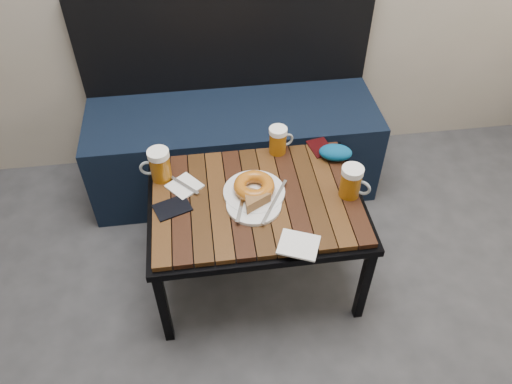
{
  "coord_description": "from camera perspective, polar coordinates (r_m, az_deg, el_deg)",
  "views": [
    {
      "loc": [
        -0.04,
        -0.22,
        1.84
      ],
      "look_at": [
        0.14,
        1.13,
        0.5
      ],
      "focal_mm": 35.0,
      "sensor_mm": 36.0,
      "label": 1
    }
  ],
  "objects": [
    {
      "name": "bench",
      "position": [
        2.53,
        -2.65,
        6.25
      ],
      "size": [
        1.4,
        0.5,
        0.95
      ],
      "color": "black",
      "rests_on": "ground"
    },
    {
      "name": "cafe_table",
      "position": [
        1.96,
        -0.0,
        -1.5
      ],
      "size": [
        0.84,
        0.62,
        0.47
      ],
      "color": "black",
      "rests_on": "ground"
    },
    {
      "name": "napkin_right",
      "position": [
        1.77,
        4.9,
        -6.04
      ],
      "size": [
        0.17,
        0.16,
        0.01
      ],
      "rotation": [
        0.0,
        0.0,
        -0.41
      ],
      "color": "white",
      "rests_on": "cafe_table"
    },
    {
      "name": "plate_pie",
      "position": [
        1.88,
        -0.25,
        -1.12
      ],
      "size": [
        0.21,
        0.21,
        0.06
      ],
      "color": "white",
      "rests_on": "cafe_table"
    },
    {
      "name": "plate_bagel",
      "position": [
        1.93,
        -0.21,
        0.37
      ],
      "size": [
        0.26,
        0.3,
        0.07
      ],
      "color": "white",
      "rests_on": "cafe_table"
    },
    {
      "name": "napkin_left",
      "position": [
        1.99,
        -8.18,
        0.68
      ],
      "size": [
        0.16,
        0.16,
        0.01
      ],
      "rotation": [
        0.0,
        0.0,
        0.66
      ],
      "color": "white",
      "rests_on": "cafe_table"
    },
    {
      "name": "passport_burgundy",
      "position": [
        2.17,
        7.38,
        5.05
      ],
      "size": [
        0.11,
        0.13,
        0.01
      ],
      "primitive_type": "cube",
      "rotation": [
        0.0,
        0.0,
        0.2
      ],
      "color": "black",
      "rests_on": "cafe_table"
    },
    {
      "name": "passport_navy",
      "position": [
        1.91,
        -9.54,
        -1.78
      ],
      "size": [
        0.16,
        0.14,
        0.01
      ],
      "primitive_type": "cube",
      "rotation": [
        0.0,
        0.0,
        -1.22
      ],
      "color": "black",
      "rests_on": "cafe_table"
    },
    {
      "name": "knit_pouch",
      "position": [
        2.11,
        9.07,
        4.48
      ],
      "size": [
        0.16,
        0.12,
        0.06
      ],
      "primitive_type": "ellipsoid",
      "rotation": [
        0.0,
        0.0,
        -0.25
      ],
      "color": "navy",
      "rests_on": "cafe_table"
    },
    {
      "name": "beer_mug_right",
      "position": [
        1.93,
        10.86,
        1.15
      ],
      "size": [
        0.13,
        0.11,
        0.13
      ],
      "rotation": [
        0.0,
        0.0,
        -0.6
      ],
      "color": "#8F500B",
      "rests_on": "cafe_table"
    },
    {
      "name": "beer_mug_centre",
      "position": [
        2.1,
        2.57,
        5.95
      ],
      "size": [
        0.12,
        0.09,
        0.12
      ],
      "rotation": [
        0.0,
        0.0,
        0.29
      ],
      "color": "#8F500B",
      "rests_on": "cafe_table"
    },
    {
      "name": "beer_mug_left",
      "position": [
        2.0,
        -11.0,
        3.07
      ],
      "size": [
        0.13,
        0.09,
        0.14
      ],
      "rotation": [
        0.0,
        0.0,
        3.11
      ],
      "color": "#8F500B",
      "rests_on": "cafe_table"
    }
  ]
}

